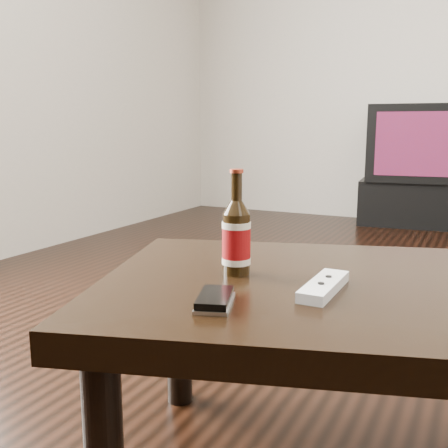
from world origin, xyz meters
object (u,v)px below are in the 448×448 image
at_px(tv, 421,143).
at_px(phone, 215,300).
at_px(beer_bottle, 236,238).
at_px(remote, 324,286).
at_px(tv_stand, 417,203).
at_px(coffee_table, 392,312).

xyz_separation_m(tv, phone, (0.06, -3.55, -0.18)).
distance_m(tv, phone, 3.56).
height_order(beer_bottle, remote, beer_bottle).
height_order(beer_bottle, phone, beer_bottle).
relative_size(phone, remote, 0.70).
bearing_deg(tv, beer_bottle, -96.17).
bearing_deg(tv_stand, remote, -92.66).
bearing_deg(remote, beer_bottle, 170.07).
xyz_separation_m(tv_stand, phone, (0.06, -3.55, 0.29)).
xyz_separation_m(tv_stand, tv, (0.00, -0.00, 0.47)).
height_order(phone, remote, remote).
bearing_deg(phone, beer_bottle, 85.76).
bearing_deg(coffee_table, beer_bottle, -167.19).
distance_m(coffee_table, remote, 0.17).
height_order(coffee_table, beer_bottle, beer_bottle).
bearing_deg(phone, coffee_table, 26.73).
distance_m(tv_stand, beer_bottle, 3.37).
bearing_deg(tv_stand, phone, -95.31).
relative_size(coffee_table, phone, 10.46).
relative_size(beer_bottle, phone, 1.75).
height_order(tv_stand, remote, remote).
distance_m(tv_stand, phone, 3.56).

